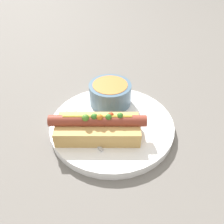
% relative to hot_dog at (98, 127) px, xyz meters
% --- Properties ---
extents(ground_plane, '(4.00, 4.00, 0.00)m').
position_rel_hot_dog_xyz_m(ground_plane, '(0.01, 0.05, -0.04)').
color(ground_plane, slate).
extents(dinner_plate, '(0.29, 0.29, 0.02)m').
position_rel_hot_dog_xyz_m(dinner_plate, '(0.01, 0.05, -0.03)').
color(dinner_plate, white).
rests_on(dinner_plate, ground_plane).
extents(hot_dog, '(0.20, 0.13, 0.06)m').
position_rel_hot_dog_xyz_m(hot_dog, '(0.00, 0.00, 0.00)').
color(hot_dog, tan).
rests_on(hot_dog, dinner_plate).
extents(soup_bowl, '(0.10, 0.10, 0.05)m').
position_rel_hot_dog_xyz_m(soup_bowl, '(-0.02, 0.12, 0.01)').
color(soup_bowl, slate).
rests_on(soup_bowl, dinner_plate).
extents(spoon, '(0.15, 0.11, 0.01)m').
position_rel_hot_dog_xyz_m(spoon, '(-0.08, 0.04, -0.02)').
color(spoon, '#B7B7BC').
rests_on(spoon, dinner_plate).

